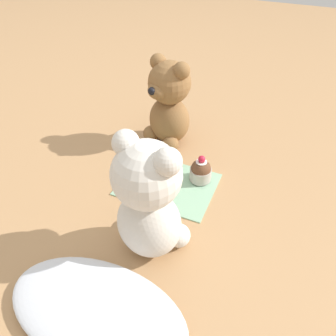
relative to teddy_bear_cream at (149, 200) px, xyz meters
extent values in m
plane|color=tan|center=(0.04, -0.19, -0.14)|extent=(4.00, 4.00, 0.00)
cube|color=#8EBC99|center=(0.04, -0.19, -0.13)|extent=(0.23, 0.18, 0.01)
ellipsoid|color=silver|center=(0.02, 0.17, -0.12)|extent=(0.34, 0.19, 0.03)
ellipsoid|color=silver|center=(0.00, 0.00, -0.06)|extent=(0.15, 0.14, 0.15)
sphere|color=silver|center=(0.00, 0.00, 0.07)|extent=(0.13, 0.13, 0.13)
ellipsoid|color=silver|center=(-0.01, -0.04, 0.06)|extent=(0.07, 0.06, 0.05)
sphere|color=black|center=(-0.01, -0.07, 0.06)|extent=(0.02, 0.02, 0.02)
sphere|color=silver|center=(-0.04, 0.01, 0.11)|extent=(0.05, 0.05, 0.05)
sphere|color=silver|center=(0.04, -0.01, 0.11)|extent=(0.05, 0.05, 0.05)
sphere|color=silver|center=(-0.05, -0.03, -0.11)|extent=(0.05, 0.05, 0.05)
sphere|color=silver|center=(0.03, -0.05, -0.11)|extent=(0.05, 0.05, 0.05)
ellipsoid|color=olive|center=(0.12, -0.37, -0.07)|extent=(0.15, 0.14, 0.14)
sphere|color=olive|center=(0.12, -0.37, 0.05)|extent=(0.12, 0.12, 0.12)
ellipsoid|color=olive|center=(0.13, -0.33, 0.04)|extent=(0.07, 0.07, 0.04)
sphere|color=black|center=(0.14, -0.31, 0.05)|extent=(0.02, 0.02, 0.02)
sphere|color=olive|center=(0.16, -0.39, 0.10)|extent=(0.04, 0.04, 0.04)
sphere|color=olive|center=(0.08, -0.36, 0.10)|extent=(0.04, 0.04, 0.04)
sphere|color=olive|center=(0.17, -0.35, -0.11)|extent=(0.05, 0.05, 0.05)
sphere|color=olive|center=(0.09, -0.32, -0.11)|extent=(0.05, 0.05, 0.05)
cylinder|color=#B2ADA3|center=(0.07, -0.18, -0.11)|extent=(0.06, 0.06, 0.03)
sphere|color=brown|center=(0.07, -0.18, -0.10)|extent=(0.05, 0.05, 0.05)
cylinder|color=white|center=(0.07, -0.18, -0.07)|extent=(0.03, 0.03, 0.00)
sphere|color=red|center=(0.07, -0.18, -0.06)|extent=(0.01, 0.01, 0.01)
cylinder|color=#B2ADA3|center=(-0.03, -0.23, -0.11)|extent=(0.06, 0.06, 0.03)
sphere|color=brown|center=(-0.03, -0.23, -0.10)|extent=(0.05, 0.05, 0.05)
cylinder|color=white|center=(-0.03, -0.23, -0.07)|extent=(0.03, 0.03, 0.00)
sphere|color=red|center=(-0.03, -0.23, -0.06)|extent=(0.02, 0.02, 0.02)
camera|label=1|loc=(-0.20, 0.38, 0.44)|focal=35.00mm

